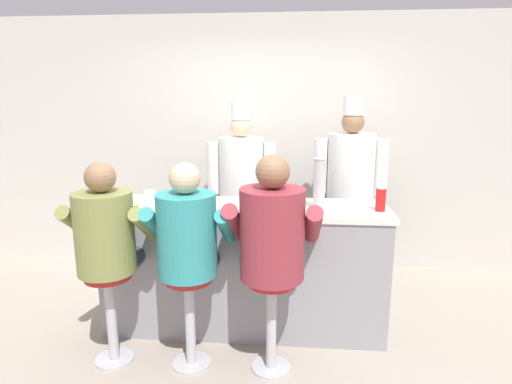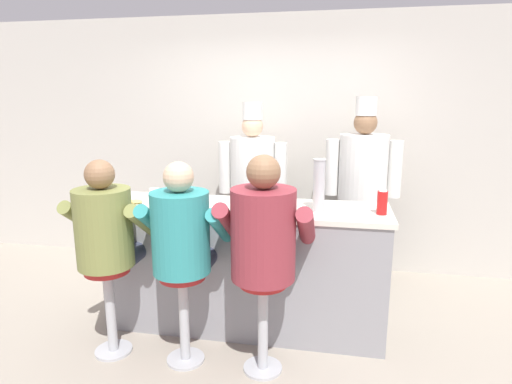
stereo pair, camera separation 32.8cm
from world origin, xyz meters
name	(u,v)px [view 1 (the left image)]	position (x,y,z in m)	size (l,w,h in m)	color
ground_plane	(240,345)	(0.00, 0.00, 0.00)	(20.00, 20.00, 0.00)	#9E9384
wall_back	(259,145)	(0.00, 1.74, 1.35)	(10.00, 0.06, 2.70)	beige
diner_counter	(245,267)	(0.00, 0.31, 0.51)	(2.24, 0.63, 1.02)	gray
ketchup_bottle_red	(381,197)	(1.03, 0.25, 1.13)	(0.07, 0.07, 0.23)	red
mustard_bottle_yellow	(258,200)	(0.13, 0.08, 1.13)	(0.07, 0.07, 0.23)	yellow
hot_sauce_bottle_orange	(294,202)	(0.39, 0.24, 1.08)	(0.03, 0.03, 0.12)	orange
water_pitcher_clear	(261,190)	(0.12, 0.42, 1.13)	(0.13, 0.12, 0.22)	silver
breakfast_plate	(132,207)	(-0.84, 0.15, 1.04)	(0.24, 0.24, 0.05)	white
cereal_bowl	(171,206)	(-0.54, 0.15, 1.05)	(0.15, 0.15, 0.06)	#4C7FB7
coffee_mug_white	(150,196)	(-0.79, 0.39, 1.07)	(0.13, 0.08, 0.09)	white
cup_stack_steel	(319,184)	(0.57, 0.26, 1.22)	(0.09, 0.09, 0.39)	#B7BABF
napkin_dispenser_chrome	(199,202)	(-0.33, 0.19, 1.08)	(0.13, 0.08, 0.11)	silver
diner_seated_olive	(107,238)	(-0.88, -0.23, 0.92)	(0.60, 0.59, 1.45)	#B2B5BA
diner_seated_teal	(188,240)	(-0.32, -0.23, 0.92)	(0.60, 0.59, 1.45)	#B2B5BA
diner_seated_maroon	(272,238)	(0.25, -0.23, 0.95)	(0.65, 0.64, 1.51)	#B2B5BA
cook_in_whites_near	(241,183)	(-0.15, 1.37, 0.99)	(0.71, 0.45, 1.81)	#232328
cook_in_whites_far	(350,182)	(0.95, 1.36, 1.02)	(0.73, 0.47, 1.86)	#232328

